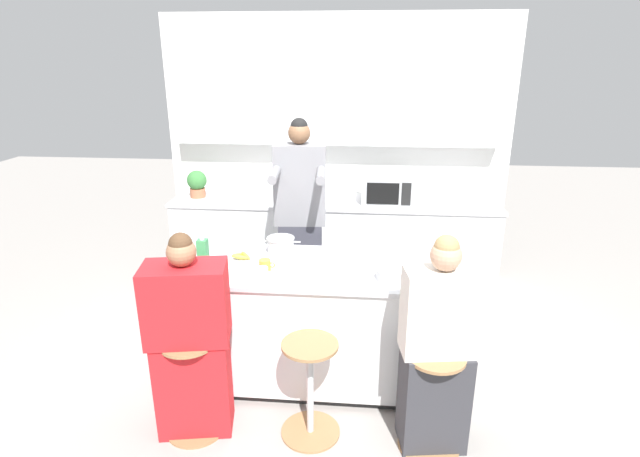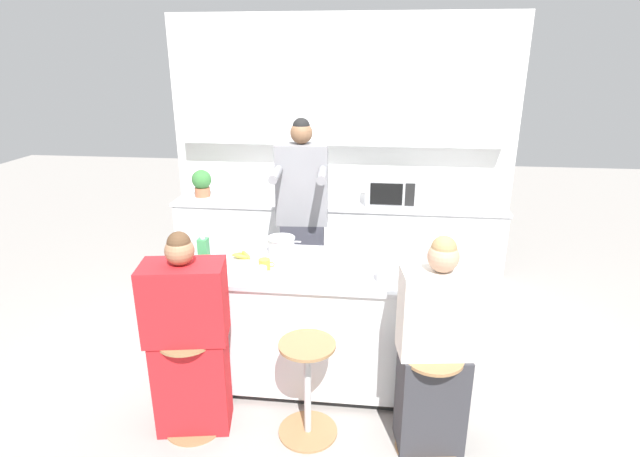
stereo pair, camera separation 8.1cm
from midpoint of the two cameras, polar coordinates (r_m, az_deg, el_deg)
The scene contains 19 objects.
ground_plane at distance 3.95m, azimuth 0.47°, elevation -16.49°, with size 16.00×16.00×0.00m, color gray.
wall_back at distance 5.16m, azimuth 2.83°, elevation 10.72°, with size 3.50×0.22×2.70m.
back_counter at distance 5.15m, azimuth 2.41°, elevation -1.72°, with size 3.25×0.62×0.93m.
kitchen_island at distance 3.70m, azimuth 0.49°, elevation -10.69°, with size 1.86×0.79×0.91m.
bar_stool_leftmost at distance 3.40m, azimuth -13.89°, elevation -16.67°, with size 0.38×0.38×0.66m.
bar_stool_center at distance 3.26m, azimuth -0.69°, elevation -17.70°, with size 0.38×0.38×0.66m.
bar_stool_rightmost at distance 3.23m, azimuth 13.15°, elevation -18.71°, with size 0.38×0.38×0.66m.
person_cooking at distance 4.20m, azimuth -1.47°, elevation -0.11°, with size 0.46×0.61×1.84m.
person_wrapped_blanket at distance 3.26m, azimuth -14.09°, elevation -12.39°, with size 0.53×0.37×1.35m.
person_seated_near at distance 3.10m, azimuth 13.69°, elevation -14.17°, with size 0.46×0.32×1.38m.
cooking_pot at distance 3.70m, azimuth -3.81°, elevation -1.92°, with size 0.29×0.21×0.12m.
fruit_bowl at distance 3.30m, azimuth 8.70°, elevation -5.33°, with size 0.19×0.19×0.08m.
mixing_bowl_steel at distance 3.50m, azimuth -12.89°, elevation -4.14°, with size 0.19×0.19×0.07m.
coffee_cup_near at distance 3.27m, azimuth -6.01°, elevation -5.18°, with size 0.11×0.08×0.10m.
coffee_cup_far at distance 3.43m, azimuth -5.68°, elevation -4.14°, with size 0.11×0.08×0.08m.
banana_bunch at distance 3.65m, azimuth -8.31°, elevation -3.04°, with size 0.16×0.12×0.05m.
juice_carton at distance 3.66m, azimuth -12.55°, elevation -2.29°, with size 0.07×0.07×0.18m.
microwave at distance 4.92m, azimuth 8.55°, elevation 4.39°, with size 0.49×0.33×0.27m.
potted_plant at distance 5.25m, azimuth -12.93°, elevation 5.17°, with size 0.20×0.20×0.27m.
Camera 2 is at (0.38, -3.18, 2.30)m, focal length 28.00 mm.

